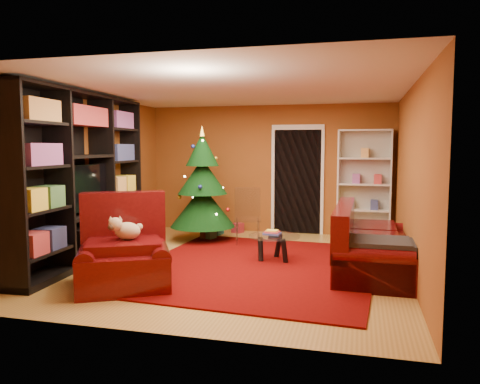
% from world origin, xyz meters
% --- Properties ---
extents(floor, '(5.00, 5.50, 0.05)m').
position_xyz_m(floor, '(0.00, 0.00, -0.03)').
color(floor, '#AB853C').
rests_on(floor, ground).
extents(ceiling, '(5.00, 5.50, 0.05)m').
position_xyz_m(ceiling, '(0.00, 0.00, 2.62)').
color(ceiling, silver).
rests_on(ceiling, wall_back).
extents(wall_back, '(5.00, 0.05, 2.60)m').
position_xyz_m(wall_back, '(0.00, 2.77, 1.30)').
color(wall_back, brown).
rests_on(wall_back, ground).
extents(wall_left, '(0.05, 5.50, 2.60)m').
position_xyz_m(wall_left, '(-2.52, 0.00, 1.30)').
color(wall_left, brown).
rests_on(wall_left, ground).
extents(wall_right, '(0.05, 5.50, 2.60)m').
position_xyz_m(wall_right, '(2.52, 0.00, 1.30)').
color(wall_right, brown).
rests_on(wall_right, ground).
extents(doorway, '(1.06, 0.60, 2.16)m').
position_xyz_m(doorway, '(0.60, 2.73, 1.05)').
color(doorway, black).
rests_on(doorway, floor).
extents(rug, '(3.60, 4.12, 0.02)m').
position_xyz_m(rug, '(0.38, -0.12, 0.01)').
color(rug, '#5C0503').
rests_on(rug, floor).
extents(media_unit, '(0.69, 3.36, 2.56)m').
position_xyz_m(media_unit, '(-2.27, -0.44, 1.28)').
color(media_unit, black).
rests_on(media_unit, floor).
extents(christmas_tree, '(1.54, 1.54, 2.16)m').
position_xyz_m(christmas_tree, '(-1.02, 1.57, 1.05)').
color(christmas_tree, black).
rests_on(christmas_tree, floor).
extents(gift_box_teal, '(0.36, 0.36, 0.33)m').
position_xyz_m(gift_box_teal, '(-1.02, 2.20, 0.17)').
color(gift_box_teal, '#166A7F').
rests_on(gift_box_teal, floor).
extents(gift_box_green, '(0.29, 0.29, 0.23)m').
position_xyz_m(gift_box_green, '(-0.95, 1.68, 0.12)').
color(gift_box_green, '#285C37').
rests_on(gift_box_green, floor).
extents(gift_box_red, '(0.25, 0.25, 0.20)m').
position_xyz_m(gift_box_red, '(-0.59, 2.50, 0.10)').
color(gift_box_red, maroon).
rests_on(gift_box_red, floor).
extents(white_bookshelf, '(1.01, 0.40, 2.14)m').
position_xyz_m(white_bookshelf, '(1.91, 2.57, 1.04)').
color(white_bookshelf, white).
rests_on(white_bookshelf, floor).
extents(armchair, '(1.63, 1.63, 0.94)m').
position_xyz_m(armchair, '(-1.03, -1.47, 0.47)').
color(armchair, '#400709').
rests_on(armchair, rug).
extents(dog, '(0.49, 0.45, 0.31)m').
position_xyz_m(dog, '(-1.01, -1.40, 0.70)').
color(dog, beige).
rests_on(dog, armchair).
extents(sofa, '(1.03, 2.23, 0.95)m').
position_xyz_m(sofa, '(2.02, 0.05, 0.48)').
color(sofa, '#400709').
rests_on(sofa, rug).
extents(coffee_table, '(0.87, 0.87, 0.49)m').
position_xyz_m(coffee_table, '(0.58, 0.28, 0.21)').
color(coffee_table, gray).
rests_on(coffee_table, rug).
extents(acrylic_chair, '(0.59, 0.62, 0.92)m').
position_xyz_m(acrylic_chair, '(-0.12, 1.41, 0.46)').
color(acrylic_chair, '#66605B').
rests_on(acrylic_chair, rug).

